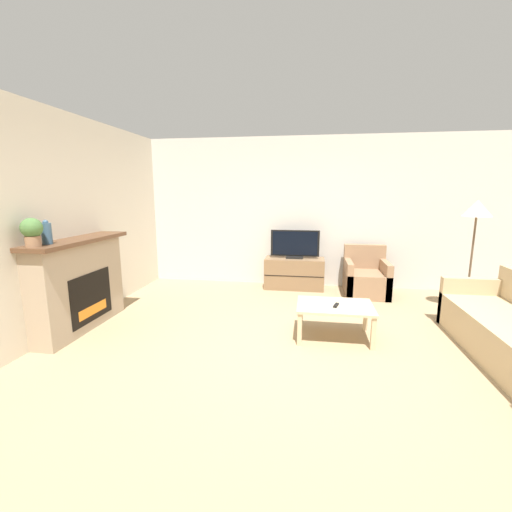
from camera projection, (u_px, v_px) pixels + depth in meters
The scene contains 12 objects.
ground_plane at pixel (292, 355), 3.68m from camera, with size 24.00×24.00×0.00m, color #9E8460.
wall_back at pixel (302, 213), 6.26m from camera, with size 12.00×0.06×2.70m.
wall_left at pixel (40, 225), 3.87m from camera, with size 0.06×12.00×2.70m.
fireplace at pixel (80, 283), 4.29m from camera, with size 0.42×1.56×1.16m.
mantel_vase_left at pixel (47, 233), 3.71m from camera, with size 0.10×0.10×0.27m.
potted_plant at pixel (32, 231), 3.51m from camera, with size 0.21×0.21×0.30m.
tv_stand at pixel (294, 273), 6.18m from camera, with size 1.05×0.46×0.55m.
tv at pixel (295, 245), 6.09m from camera, with size 0.86×0.18×0.51m.
armchair at pixel (366, 279), 5.81m from camera, with size 0.70×0.76×0.82m.
coffee_table at pixel (335, 309), 4.05m from camera, with size 0.89×0.62×0.41m.
remote at pixel (336, 305), 4.00m from camera, with size 0.08×0.16×0.02m.
floor_lamp at pixel (477, 215), 4.67m from camera, with size 0.38×0.38×1.61m.
Camera 1 is at (0.15, -3.44, 1.72)m, focal length 24.00 mm.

